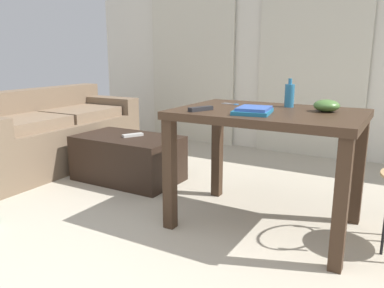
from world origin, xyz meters
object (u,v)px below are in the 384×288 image
craft_table (268,129)px  scissors (232,104)px  tv_remote_primary (133,135)px  book_stack (253,110)px  bottle_near (289,95)px  coffee_table (128,158)px  couch (50,135)px  tv_remote_on_table (201,109)px  bowl (327,106)px

craft_table → scissors: (-0.32, 0.15, 0.12)m
craft_table → tv_remote_primary: 1.39m
book_stack → bottle_near: bearing=75.4°
scissors → tv_remote_primary: (-1.02, 0.16, -0.36)m
craft_table → tv_remote_primary: craft_table is taller
coffee_table → craft_table: size_ratio=0.81×
couch → tv_remote_primary: size_ratio=10.08×
craft_table → book_stack: bearing=-100.9°
coffee_table → bottle_near: 1.59m
coffee_table → book_stack: bearing=-19.1°
tv_remote_primary → tv_remote_on_table: bearing=-0.8°
bowl → scissors: size_ratio=1.24×
craft_table → bowl: size_ratio=7.35×
couch → bottle_near: bearing=-1.6°
tv_remote_primary → bowl: bearing=21.6°
coffee_table → couch: bearing=-179.4°
scissors → coffee_table: bearing=172.7°
scissors → tv_remote_primary: bearing=171.3°
tv_remote_on_table → book_stack: bearing=31.0°
tv_remote_primary → couch: bearing=-150.2°
tv_remote_on_table → scissors: size_ratio=1.37×
book_stack → tv_remote_primary: size_ratio=1.55×
coffee_table → scissors: scissors is taller
craft_table → scissors: size_ratio=9.12×
coffee_table → tv_remote_on_table: 1.29m
bottle_near → couch: bearing=178.4°
scissors → tv_remote_primary: 1.09m
craft_table → coffee_table: bearing=168.1°
bottle_near → bowl: (0.26, -0.09, -0.04)m
couch → scissors: 2.12m
couch → bowl: size_ratio=12.01×
book_stack → scissors: (-0.28, 0.33, -0.02)m
tv_remote_on_table → bottle_near: bearing=67.4°
bowl → tv_remote_primary: (-1.66, 0.19, -0.39)m
scissors → book_stack: bearing=-49.6°
coffee_table → scissors: (1.07, -0.14, 0.57)m
book_stack → tv_remote_primary: bearing=159.5°
craft_table → bowl: bowl is taller
bottle_near → tv_remote_primary: size_ratio=1.02×
couch → book_stack: size_ratio=6.52×
coffee_table → book_stack: size_ratio=3.23×
bowl → coffee_table: bearing=174.2°
bowl → bottle_near: bearing=159.8°
couch → craft_table: 2.42m
couch → coffee_table: size_ratio=2.02×
scissors → craft_table: bearing=-26.1°
couch → tv_remote_on_table: size_ratio=10.86×
coffee_table → bowl: (1.71, -0.17, 0.61)m
couch → scissors: bearing=-3.5°
tv_remote_on_table → tv_remote_primary: size_ratio=0.93×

